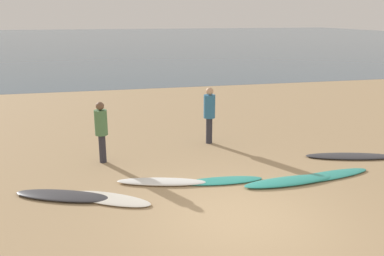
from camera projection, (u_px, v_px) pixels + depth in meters
ground_plane at (161, 113)px, 17.87m from camera, size 120.00×120.00×0.20m
ocean_water at (109, 39)px, 70.02m from camera, size 140.00×100.00×0.01m
surfboard_0 at (64, 196)px, 9.38m from camera, size 2.40×1.45×0.10m
surfboard_1 at (110, 199)px, 9.25m from camera, size 2.03×1.58×0.07m
surfboard_2 at (162, 182)px, 10.17m from camera, size 2.27×1.05×0.10m
surfboard_3 at (223, 181)px, 10.28m from camera, size 2.06×0.63×0.06m
surfboard_4 at (289, 181)px, 10.20m from camera, size 2.47×0.70×0.10m
surfboard_5 at (326, 176)px, 10.57m from camera, size 2.68×0.90×0.06m
surfboard_6 at (350, 156)px, 12.03m from camera, size 2.66×1.22×0.08m
person_0 at (209, 111)px, 13.10m from camera, size 0.37×0.37×1.83m
person_1 at (101, 127)px, 11.38m from camera, size 0.35×0.35×1.74m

